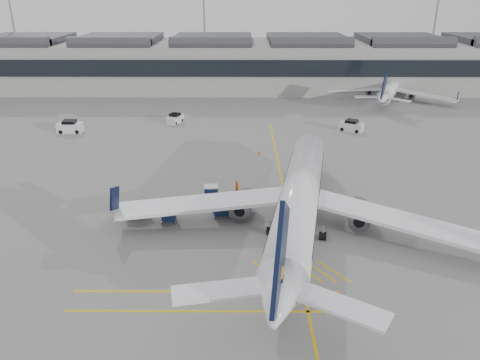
{
  "coord_description": "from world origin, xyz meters",
  "views": [
    {
      "loc": [
        4.87,
        -41.97,
        23.37
      ],
      "look_at": [
        4.65,
        4.35,
        4.0
      ],
      "focal_mm": 35.0,
      "sensor_mm": 36.0,
      "label": 1
    }
  ],
  "objects_px": {
    "belt_loader": "(294,193)",
    "baggage_cart_a": "(238,207)",
    "airliner_main": "(299,200)",
    "ramp_agent_b": "(211,193)",
    "ramp_agent_a": "(237,188)",
    "pushback_tug": "(137,210)"
  },
  "relations": [
    {
      "from": "belt_loader",
      "to": "ramp_agent_a",
      "type": "height_order",
      "value": "belt_loader"
    },
    {
      "from": "airliner_main",
      "to": "ramp_agent_a",
      "type": "bearing_deg",
      "value": 138.84
    },
    {
      "from": "belt_loader",
      "to": "ramp_agent_b",
      "type": "height_order",
      "value": "belt_loader"
    },
    {
      "from": "baggage_cart_a",
      "to": "airliner_main",
      "type": "bearing_deg",
      "value": -36.24
    },
    {
      "from": "airliner_main",
      "to": "baggage_cart_a",
      "type": "height_order",
      "value": "airliner_main"
    },
    {
      "from": "belt_loader",
      "to": "baggage_cart_a",
      "type": "relative_size",
      "value": 2.28
    },
    {
      "from": "pushback_tug",
      "to": "ramp_agent_a",
      "type": "bearing_deg",
      "value": 7.47
    },
    {
      "from": "belt_loader",
      "to": "pushback_tug",
      "type": "bearing_deg",
      "value": -173.83
    },
    {
      "from": "baggage_cart_a",
      "to": "pushback_tug",
      "type": "xyz_separation_m",
      "value": [
        -10.99,
        -0.08,
        -0.34
      ]
    },
    {
      "from": "airliner_main",
      "to": "belt_loader",
      "type": "bearing_deg",
      "value": 98.71
    },
    {
      "from": "ramp_agent_b",
      "to": "belt_loader",
      "type": "bearing_deg",
      "value": 169.38
    },
    {
      "from": "baggage_cart_a",
      "to": "ramp_agent_a",
      "type": "distance_m",
      "value": 5.41
    },
    {
      "from": "airliner_main",
      "to": "baggage_cart_a",
      "type": "bearing_deg",
      "value": 166.31
    },
    {
      "from": "airliner_main",
      "to": "ramp_agent_a",
      "type": "height_order",
      "value": "airliner_main"
    },
    {
      "from": "airliner_main",
      "to": "pushback_tug",
      "type": "relative_size",
      "value": 12.86
    },
    {
      "from": "airliner_main",
      "to": "baggage_cart_a",
      "type": "xyz_separation_m",
      "value": [
        -6.27,
        2.9,
        -2.2
      ]
    },
    {
      "from": "airliner_main",
      "to": "ramp_agent_b",
      "type": "distance_m",
      "value": 11.97
    },
    {
      "from": "airliner_main",
      "to": "ramp_agent_b",
      "type": "height_order",
      "value": "airliner_main"
    },
    {
      "from": "belt_loader",
      "to": "ramp_agent_a",
      "type": "xyz_separation_m",
      "value": [
        -6.75,
        0.56,
        0.35
      ]
    },
    {
      "from": "airliner_main",
      "to": "ramp_agent_b",
      "type": "bearing_deg",
      "value": 154.75
    },
    {
      "from": "baggage_cart_a",
      "to": "ramp_agent_b",
      "type": "height_order",
      "value": "baggage_cart_a"
    },
    {
      "from": "ramp_agent_b",
      "to": "ramp_agent_a",
      "type": "bearing_deg",
      "value": -171.12
    }
  ]
}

